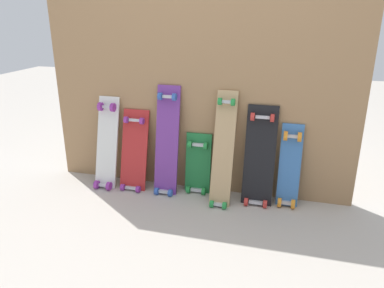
{
  "coord_description": "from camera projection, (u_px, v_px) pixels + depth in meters",
  "views": [
    {
      "loc": [
        0.73,
        -2.72,
        1.43
      ],
      "look_at": [
        0.0,
        -0.07,
        0.44
      ],
      "focal_mm": 34.65,
      "sensor_mm": 36.0,
      "label": 1
    }
  ],
  "objects": [
    {
      "name": "skateboard_purple",
      "position": [
        167.0,
        145.0,
        3.0
      ],
      "size": [
        0.19,
        0.24,
        0.94
      ],
      "color": "#6B338C",
      "rests_on": "ground"
    },
    {
      "name": "skateboard_natural",
      "position": [
        223.0,
        153.0,
        2.84
      ],
      "size": [
        0.16,
        0.33,
        0.93
      ],
      "color": "tan",
      "rests_on": "ground"
    },
    {
      "name": "skateboard_green",
      "position": [
        198.0,
        167.0,
        3.05
      ],
      "size": [
        0.21,
        0.14,
        0.56
      ],
      "color": "#1E7238",
      "rests_on": "ground"
    },
    {
      "name": "ground_plane",
      "position": [
        194.0,
        190.0,
        3.13
      ],
      "size": [
        12.0,
        12.0,
        0.0
      ],
      "primitive_type": "plane",
      "color": "#B2AAA0"
    },
    {
      "name": "skateboard_black",
      "position": [
        259.0,
        160.0,
        2.84
      ],
      "size": [
        0.23,
        0.23,
        0.83
      ],
      "color": "black",
      "rests_on": "ground"
    },
    {
      "name": "skateboard_white",
      "position": [
        107.0,
        146.0,
        3.13
      ],
      "size": [
        0.18,
        0.28,
        0.82
      ],
      "color": "silver",
      "rests_on": "ground"
    },
    {
      "name": "skateboard_blue",
      "position": [
        289.0,
        170.0,
        2.82
      ],
      "size": [
        0.16,
        0.19,
        0.69
      ],
      "color": "#386BAD",
      "rests_on": "ground"
    },
    {
      "name": "skateboard_red",
      "position": [
        134.0,
        154.0,
        3.1
      ],
      "size": [
        0.23,
        0.25,
        0.73
      ],
      "color": "#B22626",
      "rests_on": "ground"
    },
    {
      "name": "plywood_wall_panel",
      "position": [
        197.0,
        92.0,
        2.92
      ],
      "size": [
        2.49,
        0.04,
        1.65
      ],
      "primitive_type": "cube",
      "color": "#99724C",
      "rests_on": "ground"
    }
  ]
}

